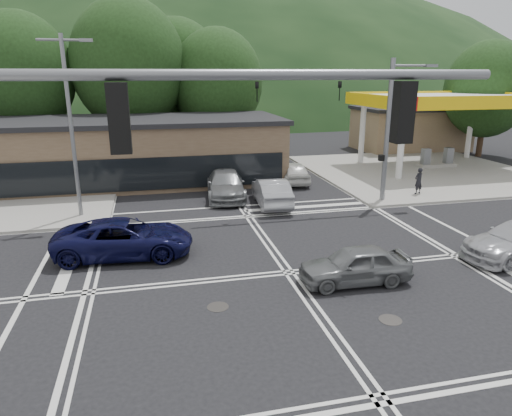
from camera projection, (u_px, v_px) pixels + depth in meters
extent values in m
plane|color=black|center=(289.00, 273.00, 17.17)|extent=(120.00, 120.00, 0.00)
cube|color=gray|center=(420.00, 171.00, 34.43)|extent=(16.00, 16.00, 0.15)
cylinder|color=silver|center=(401.00, 145.00, 31.22)|extent=(0.44, 0.44, 5.00)
cylinder|color=silver|center=(362.00, 134.00, 36.82)|extent=(0.44, 0.44, 5.00)
cylinder|color=silver|center=(470.00, 130.00, 39.00)|extent=(0.44, 0.44, 5.00)
cube|color=silver|center=(444.00, 99.00, 34.31)|extent=(12.00, 8.00, 0.60)
cube|color=yellow|center=(480.00, 103.00, 30.58)|extent=(12.20, 0.25, 0.90)
cube|color=yellow|center=(414.00, 97.00, 38.05)|extent=(12.20, 0.25, 0.90)
cube|color=yellow|center=(370.00, 100.00, 33.00)|extent=(0.25, 8.20, 0.90)
cube|color=yellow|center=(511.00, 98.00, 35.62)|extent=(0.25, 8.20, 0.90)
cube|color=red|center=(408.00, 104.00, 29.24)|extent=(1.40, 0.12, 0.90)
cube|color=gray|center=(436.00, 165.00, 35.75)|extent=(3.00, 1.00, 0.30)
cube|color=slate|center=(426.00, 157.00, 35.33)|extent=(0.60, 0.50, 1.30)
cube|color=slate|center=(448.00, 156.00, 35.77)|extent=(0.60, 0.50, 1.30)
cube|color=#846B4F|center=(410.00, 130.00, 44.34)|extent=(10.00, 6.00, 3.80)
cube|color=brown|center=(102.00, 154.00, 30.72)|extent=(24.00, 8.00, 4.00)
ellipsoid|color=black|center=(169.00, 107.00, 101.17)|extent=(252.00, 126.00, 140.00)
cylinder|color=#382619|center=(29.00, 136.00, 35.83)|extent=(0.50, 0.50, 4.84)
ellipsoid|color=black|center=(20.00, 74.00, 34.48)|extent=(8.00, 8.00, 9.20)
cylinder|color=#382619|center=(134.00, 131.00, 37.51)|extent=(0.50, 0.50, 5.28)
ellipsoid|color=black|center=(129.00, 65.00, 36.04)|extent=(9.00, 9.00, 10.35)
cylinder|color=#382619|center=(218.00, 134.00, 39.17)|extent=(0.50, 0.50, 4.40)
ellipsoid|color=black|center=(217.00, 82.00, 37.94)|extent=(7.60, 7.60, 8.74)
cylinder|color=#382619|center=(179.00, 127.00, 42.18)|extent=(0.50, 0.50, 4.84)
ellipsoid|color=black|center=(177.00, 74.00, 40.83)|extent=(8.40, 8.40, 9.66)
cylinder|color=#382619|center=(481.00, 134.00, 40.52)|extent=(0.50, 0.50, 3.96)
ellipsoid|color=black|center=(487.00, 89.00, 39.42)|extent=(7.20, 7.20, 8.28)
cylinder|color=slate|center=(72.00, 130.00, 22.44)|extent=(0.20, 0.20, 9.00)
cylinder|color=slate|center=(61.00, 40.00, 21.24)|extent=(2.20, 0.12, 0.12)
cube|color=slate|center=(86.00, 40.00, 21.48)|extent=(0.60, 0.25, 0.15)
cylinder|color=slate|center=(387.00, 133.00, 25.48)|extent=(0.28, 0.28, 8.00)
cylinder|color=slate|center=(313.00, 73.00, 23.59)|extent=(9.00, 0.16, 0.16)
imported|color=black|center=(339.00, 91.00, 24.17)|extent=(0.16, 0.20, 1.00)
imported|color=black|center=(257.00, 92.00, 23.19)|extent=(0.16, 0.20, 1.00)
cylinder|color=slate|center=(413.00, 66.00, 24.72)|extent=(2.40, 0.12, 0.12)
cube|color=slate|center=(431.00, 66.00, 24.96)|extent=(0.70, 0.30, 0.15)
cube|color=black|center=(381.00, 158.00, 25.82)|extent=(0.25, 0.30, 0.35)
cylinder|color=slate|center=(222.00, 75.00, 6.66)|extent=(9.00, 0.16, 0.16)
cube|color=black|center=(119.00, 119.00, 6.51)|extent=(0.30, 0.25, 1.00)
cube|color=black|center=(403.00, 113.00, 7.49)|extent=(0.30, 0.25, 1.00)
imported|color=black|center=(124.00, 238.00, 18.55)|extent=(5.70, 3.01, 1.53)
imported|color=slate|center=(355.00, 265.00, 16.18)|extent=(4.03, 1.73, 1.36)
imported|color=#9A9CA0|center=(271.00, 192.00, 25.73)|extent=(1.99, 4.80, 1.54)
imported|color=silver|center=(293.00, 172.00, 31.04)|extent=(2.13, 4.45, 1.47)
imported|color=slate|center=(226.00, 185.00, 27.38)|extent=(2.77, 5.60, 1.56)
imported|color=black|center=(419.00, 181.00, 27.57)|extent=(0.67, 0.53, 1.59)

